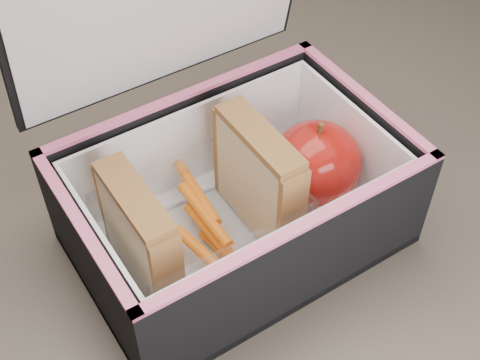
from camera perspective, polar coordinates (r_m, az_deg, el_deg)
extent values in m
cube|color=#51473F|center=(0.63, 1.68, -6.47)|extent=(1.20, 0.80, 0.03)
cube|color=#382D26|center=(1.34, 12.53, 4.51)|extent=(0.05, 0.05, 0.72)
cube|color=black|center=(0.56, -6.63, 15.04)|extent=(0.28, 0.04, 0.18)
cube|color=beige|center=(0.55, -9.22, -5.31)|extent=(0.01, 0.09, 0.10)
cube|color=#C66471|center=(0.55, -8.44, -5.22)|extent=(0.01, 0.09, 0.09)
cube|color=beige|center=(0.55, -7.76, -4.63)|extent=(0.01, 0.09, 0.10)
cube|color=brown|center=(0.51, -9.10, -1.41)|extent=(0.03, 0.09, 0.01)
cube|color=beige|center=(0.58, 0.90, -0.37)|extent=(0.01, 0.10, 0.10)
cube|color=#C66471|center=(0.58, 1.57, -0.32)|extent=(0.01, 0.09, 0.09)
cube|color=beige|center=(0.58, 2.24, 0.27)|extent=(0.01, 0.10, 0.10)
cube|color=brown|center=(0.54, 1.69, 3.78)|extent=(0.03, 0.10, 0.01)
cylinder|color=orange|center=(0.58, -0.52, -6.74)|extent=(0.03, 0.08, 0.01)
cylinder|color=orange|center=(0.58, -2.35, -4.67)|extent=(0.01, 0.08, 0.01)
cylinder|color=orange|center=(0.58, -3.01, -2.97)|extent=(0.01, 0.08, 0.01)
cylinder|color=orange|center=(0.58, -0.90, -7.13)|extent=(0.01, 0.08, 0.01)
cylinder|color=orange|center=(0.57, -2.87, -6.51)|extent=(0.02, 0.08, 0.01)
cylinder|color=orange|center=(0.60, -3.67, -1.09)|extent=(0.02, 0.08, 0.01)
cube|color=white|center=(0.64, 6.39, -1.01)|extent=(0.08, 0.09, 0.01)
ellipsoid|color=#950D07|center=(0.61, 6.51, 1.45)|extent=(0.09, 0.09, 0.08)
cylinder|color=#4B361A|center=(0.58, 6.85, 4.36)|extent=(0.01, 0.01, 0.01)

